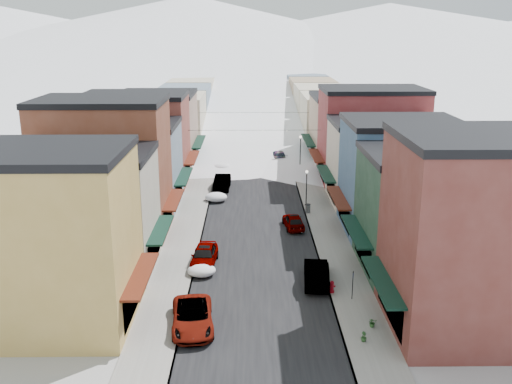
{
  "coord_description": "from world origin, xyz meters",
  "views": [
    {
      "loc": [
        -0.67,
        -29.48,
        18.43
      ],
      "look_at": [
        0.0,
        25.26,
        2.54
      ],
      "focal_mm": 40.0,
      "sensor_mm": 36.0,
      "label": 1
    }
  ],
  "objects_px": {
    "car_white_suv": "(192,317)",
    "streetlamp_near": "(307,183)",
    "car_silver_sedan": "(204,255)",
    "fire_hydrant": "(332,287)",
    "car_green_sedan": "(316,273)",
    "car_dark_hatch": "(222,182)",
    "trash_can": "(308,208)"
  },
  "relations": [
    {
      "from": "car_dark_hatch",
      "to": "streetlamp_near",
      "type": "distance_m",
      "value": 11.59
    },
    {
      "from": "car_white_suv",
      "to": "streetlamp_near",
      "type": "distance_m",
      "value": 27.32
    },
    {
      "from": "car_green_sedan",
      "to": "fire_hydrant",
      "type": "height_order",
      "value": "car_green_sedan"
    },
    {
      "from": "car_dark_hatch",
      "to": "car_green_sedan",
      "type": "distance_m",
      "value": 27.04
    },
    {
      "from": "car_white_suv",
      "to": "trash_can",
      "type": "relative_size",
      "value": 6.06
    },
    {
      "from": "trash_can",
      "to": "streetlamp_near",
      "type": "relative_size",
      "value": 0.24
    },
    {
      "from": "trash_can",
      "to": "fire_hydrant",
      "type": "bearing_deg",
      "value": -90.32
    },
    {
      "from": "streetlamp_near",
      "to": "car_dark_hatch",
      "type": "bearing_deg",
      "value": 143.73
    },
    {
      "from": "car_silver_sedan",
      "to": "trash_can",
      "type": "relative_size",
      "value": 5.29
    },
    {
      "from": "car_silver_sedan",
      "to": "car_dark_hatch",
      "type": "distance_m",
      "value": 22.28
    },
    {
      "from": "fire_hydrant",
      "to": "trash_can",
      "type": "xyz_separation_m",
      "value": [
        0.1,
        18.18,
        0.07
      ]
    },
    {
      "from": "car_silver_sedan",
      "to": "car_white_suv",
      "type": "bearing_deg",
      "value": -86.64
    },
    {
      "from": "car_white_suv",
      "to": "car_green_sedan",
      "type": "relative_size",
      "value": 1.08
    },
    {
      "from": "car_dark_hatch",
      "to": "streetlamp_near",
      "type": "bearing_deg",
      "value": -34.38
    },
    {
      "from": "car_white_suv",
      "to": "car_green_sedan",
      "type": "distance_m",
      "value": 10.77
    },
    {
      "from": "car_dark_hatch",
      "to": "car_green_sedan",
      "type": "height_order",
      "value": "car_green_sedan"
    },
    {
      "from": "car_silver_sedan",
      "to": "trash_can",
      "type": "height_order",
      "value": "car_silver_sedan"
    },
    {
      "from": "car_green_sedan",
      "to": "car_white_suv",
      "type": "bearing_deg",
      "value": 41.8
    },
    {
      "from": "car_white_suv",
      "to": "streetlamp_near",
      "type": "height_order",
      "value": "streetlamp_near"
    },
    {
      "from": "car_dark_hatch",
      "to": "trash_can",
      "type": "xyz_separation_m",
      "value": [
        9.17,
        -9.42,
        -0.22
      ]
    },
    {
      "from": "car_green_sedan",
      "to": "trash_can",
      "type": "distance_m",
      "value": 16.39
    },
    {
      "from": "car_silver_sedan",
      "to": "fire_hydrant",
      "type": "distance_m",
      "value": 10.9
    },
    {
      "from": "fire_hydrant",
      "to": "streetlamp_near",
      "type": "height_order",
      "value": "streetlamp_near"
    },
    {
      "from": "car_white_suv",
      "to": "car_green_sedan",
      "type": "bearing_deg",
      "value": 30.86
    },
    {
      "from": "car_white_suv",
      "to": "car_green_sedan",
      "type": "xyz_separation_m",
      "value": [
        8.6,
        6.49,
        0.07
      ]
    },
    {
      "from": "car_green_sedan",
      "to": "streetlamp_near",
      "type": "height_order",
      "value": "streetlamp_near"
    },
    {
      "from": "car_green_sedan",
      "to": "fire_hydrant",
      "type": "bearing_deg",
      "value": 121.28
    },
    {
      "from": "car_green_sedan",
      "to": "trash_can",
      "type": "xyz_separation_m",
      "value": [
        1.01,
        16.36,
        -0.23
      ]
    },
    {
      "from": "car_green_sedan",
      "to": "car_silver_sedan",
      "type": "bearing_deg",
      "value": -17.39
    },
    {
      "from": "car_green_sedan",
      "to": "streetlamp_near",
      "type": "relative_size",
      "value": 1.34
    },
    {
      "from": "car_silver_sedan",
      "to": "car_dark_hatch",
      "type": "xyz_separation_m",
      "value": [
        0.44,
        22.27,
        0.01
      ]
    },
    {
      "from": "car_white_suv",
      "to": "car_dark_hatch",
      "type": "bearing_deg",
      "value": 83.05
    }
  ]
}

